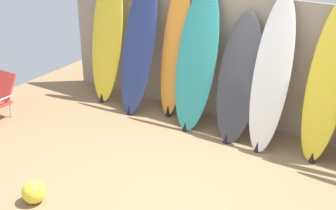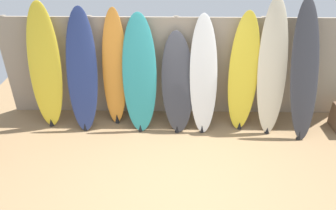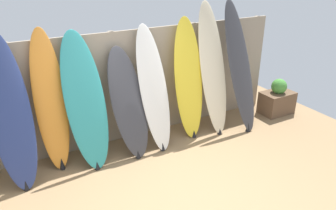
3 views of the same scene
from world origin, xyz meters
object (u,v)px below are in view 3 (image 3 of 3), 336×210
object	(u,v)px
surfboard_charcoal_4	(128,103)
surfboard_cream_7	(213,70)
surfboard_charcoal_8	(240,67)
surfboard_white_5	(154,90)
surfboard_navy_1	(10,114)
surfboard_orange_2	(51,103)
planter_box	(277,100)
surfboard_teal_3	(85,102)
surfboard_yellow_6	(189,80)

from	to	relation	value
surfboard_charcoal_4	surfboard_cream_7	world-z (taller)	surfboard_cream_7
surfboard_cream_7	surfboard_charcoal_8	bearing A→B (deg)	-13.40
surfboard_charcoal_4	surfboard_white_5	world-z (taller)	surfboard_white_5
surfboard_charcoal_8	surfboard_navy_1	bearing A→B (deg)	178.01
surfboard_orange_2	planter_box	distance (m)	4.18
surfboard_teal_3	surfboard_cream_7	bearing A→B (deg)	0.11
surfboard_charcoal_4	surfboard_teal_3	bearing A→B (deg)	178.71
surfboard_yellow_6	planter_box	xyz separation A→B (m)	(1.94, -0.18, -0.69)
surfboard_white_5	surfboard_yellow_6	xyz separation A→B (m)	(0.66, 0.05, 0.03)
surfboard_teal_3	surfboard_yellow_6	xyz separation A→B (m)	(1.72, 0.04, 0.02)
surfboard_white_5	surfboard_teal_3	bearing A→B (deg)	179.54
surfboard_orange_2	planter_box	bearing A→B (deg)	-3.96
surfboard_orange_2	surfboard_teal_3	world-z (taller)	surfboard_orange_2
surfboard_teal_3	surfboard_yellow_6	world-z (taller)	surfboard_yellow_6
surfboard_orange_2	planter_box	xyz separation A→B (m)	(4.11, -0.28, -0.70)
surfboard_orange_2	surfboard_white_5	world-z (taller)	surfboard_orange_2
surfboard_white_5	planter_box	world-z (taller)	surfboard_white_5
surfboard_yellow_6	surfboard_charcoal_8	bearing A→B (deg)	-9.37
surfboard_orange_2	surfboard_charcoal_8	distance (m)	3.11
surfboard_white_5	surfboard_charcoal_8	distance (m)	1.61
surfboard_charcoal_4	surfboard_cream_7	xyz separation A→B (m)	(1.54, 0.02, 0.28)
surfboard_white_5	surfboard_charcoal_8	bearing A→B (deg)	-3.69
surfboard_teal_3	surfboard_charcoal_4	size ratio (longest dim) A/B	1.18
surfboard_navy_1	surfboard_charcoal_4	world-z (taller)	surfboard_navy_1
surfboard_orange_2	surfboard_yellow_6	distance (m)	2.17
surfboard_white_5	surfboard_charcoal_8	size ratio (longest dim) A/B	0.87
surfboard_teal_3	surfboard_white_5	world-z (taller)	surfboard_teal_3
surfboard_teal_3	surfboard_white_5	xyz separation A→B (m)	(1.06, -0.01, -0.01)
surfboard_teal_3	planter_box	world-z (taller)	surfboard_teal_3
surfboard_charcoal_4	surfboard_charcoal_8	xyz separation A→B (m)	(2.03, -0.10, 0.27)
surfboard_charcoal_4	surfboard_white_5	size ratio (longest dim) A/B	0.85
surfboard_white_5	surfboard_yellow_6	distance (m)	0.67
surfboard_charcoal_8	surfboard_teal_3	bearing A→B (deg)	177.59
surfboard_yellow_6	surfboard_charcoal_4	bearing A→B (deg)	-177.02
surfboard_yellow_6	surfboard_orange_2	bearing A→B (deg)	177.13
surfboard_yellow_6	surfboard_cream_7	world-z (taller)	surfboard_cream_7
surfboard_orange_2	surfboard_yellow_6	bearing A→B (deg)	-2.87
surfboard_white_5	surfboard_cream_7	xyz separation A→B (m)	(1.11, 0.01, 0.14)
surfboard_navy_1	surfboard_charcoal_4	xyz separation A→B (m)	(1.59, -0.03, -0.19)
surfboard_teal_3	planter_box	size ratio (longest dim) A/B	2.76
surfboard_teal_3	surfboard_yellow_6	bearing A→B (deg)	1.42
surfboard_orange_2	surfboard_cream_7	xyz separation A→B (m)	(2.61, -0.15, 0.11)
surfboard_charcoal_4	surfboard_navy_1	bearing A→B (deg)	178.99
planter_box	surfboard_charcoal_8	bearing A→B (deg)	178.78
surfboard_charcoal_4	surfboard_charcoal_8	world-z (taller)	surfboard_charcoal_8
surfboard_teal_3	surfboard_charcoal_8	xyz separation A→B (m)	(2.66, -0.11, 0.13)
surfboard_navy_1	surfboard_white_5	bearing A→B (deg)	-0.63
surfboard_orange_2	surfboard_teal_3	bearing A→B (deg)	-19.02
surfboard_navy_1	surfboard_yellow_6	bearing A→B (deg)	0.62
surfboard_navy_1	surfboard_cream_7	distance (m)	3.13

